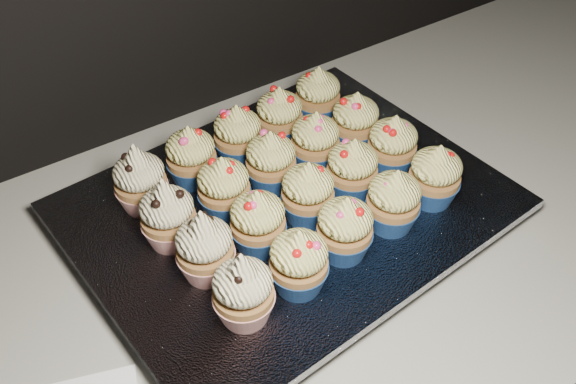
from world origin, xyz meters
name	(u,v)px	position (x,y,z in m)	size (l,w,h in m)	color
worktop	(347,221)	(0.00, 1.70, 0.88)	(2.44, 0.64, 0.04)	beige
baking_tray	(288,215)	(-0.07, 1.73, 0.91)	(0.46, 0.35, 0.02)	black
foil_lining	(288,205)	(-0.07, 1.73, 0.93)	(0.49, 0.39, 0.01)	silver
cupcake_0	(243,290)	(-0.20, 1.61, 0.97)	(0.06, 0.06, 0.10)	#A62017
cupcake_1	(299,262)	(-0.14, 1.61, 0.97)	(0.06, 0.06, 0.08)	navy
cupcake_2	(345,229)	(-0.07, 1.62, 0.97)	(0.06, 0.06, 0.08)	navy
cupcake_3	(393,201)	(0.00, 1.63, 0.97)	(0.06, 0.06, 0.08)	navy
cupcake_4	(435,176)	(0.07, 1.63, 0.97)	(0.06, 0.06, 0.08)	navy
cupcake_5	(205,248)	(-0.21, 1.68, 0.97)	(0.06, 0.06, 0.10)	#A62017
cupcake_6	(258,222)	(-0.14, 1.69, 0.97)	(0.06, 0.06, 0.08)	navy
cupcake_7	(308,193)	(-0.07, 1.69, 0.97)	(0.06, 0.06, 0.08)	navy
cupcake_8	(352,169)	(0.00, 1.70, 0.97)	(0.06, 0.06, 0.08)	navy
cupcake_9	(392,145)	(0.07, 1.71, 0.97)	(0.06, 0.06, 0.08)	navy
cupcake_10	(168,215)	(-0.22, 1.75, 0.97)	(0.06, 0.06, 0.10)	#A62017
cupcake_11	(224,188)	(-0.15, 1.75, 0.97)	(0.06, 0.06, 0.08)	navy
cupcake_12	(271,162)	(-0.08, 1.76, 0.97)	(0.06, 0.06, 0.08)	navy
cupcake_13	(315,142)	(-0.01, 1.77, 0.97)	(0.06, 0.06, 0.08)	navy
cupcake_14	(355,122)	(0.06, 1.77, 0.97)	(0.06, 0.06, 0.08)	navy
cupcake_15	(140,180)	(-0.22, 1.82, 0.97)	(0.06, 0.06, 0.10)	#A62017
cupcake_16	(191,157)	(-0.15, 1.83, 0.97)	(0.06, 0.06, 0.08)	navy
cupcake_17	(238,135)	(-0.08, 1.83, 0.97)	(0.06, 0.06, 0.08)	navy
cupcake_18	(280,117)	(-0.02, 1.83, 0.97)	(0.06, 0.06, 0.08)	navy
cupcake_19	(318,96)	(0.05, 1.85, 0.97)	(0.06, 0.06, 0.08)	navy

